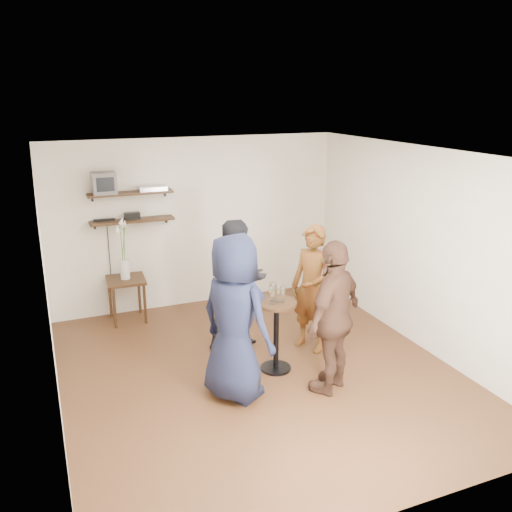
{
  "coord_description": "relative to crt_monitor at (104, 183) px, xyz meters",
  "views": [
    {
      "loc": [
        -2.24,
        -5.37,
        3.24
      ],
      "look_at": [
        0.13,
        0.4,
        1.34
      ],
      "focal_mm": 38.0,
      "sensor_mm": 36.0,
      "label": 1
    }
  ],
  "objects": [
    {
      "name": "person_plaid",
      "position": [
        2.24,
        -2.01,
        -1.19
      ],
      "size": [
        0.63,
        0.72,
        1.65
      ],
      "primitive_type": "imported",
      "rotation": [
        0.0,
        0.0,
        -1.07
      ],
      "color": "red",
      "rests_on": "room"
    },
    {
      "name": "room",
      "position": [
        1.35,
        -2.38,
        -0.72
      ],
      "size": [
        4.58,
        5.08,
        2.68
      ],
      "color": "#412515",
      "rests_on": "ground"
    },
    {
      "name": "vase_lilies",
      "position": [
        0.17,
        -0.19,
        -1.08
      ],
      "size": [
        0.19,
        0.19,
        0.93
      ],
      "rotation": [
        0.0,
        0.0,
        -0.06
      ],
      "color": "silver",
      "rests_on": "side_table"
    },
    {
      "name": "wine_glass_fr",
      "position": [
        1.64,
        -2.39,
        -1.01
      ],
      "size": [
        0.07,
        0.07,
        0.2
      ],
      "color": "silver",
      "rests_on": "drinks_table"
    },
    {
      "name": "power_strip",
      "position": [
        -0.03,
        0.05,
        -0.54
      ],
      "size": [
        0.3,
        0.05,
        0.03
      ],
      "primitive_type": "cube",
      "color": "black",
      "rests_on": "shelf_lower"
    },
    {
      "name": "side_table",
      "position": [
        0.17,
        -0.19,
        -1.48
      ],
      "size": [
        0.57,
        0.57,
        0.65
      ],
      "rotation": [
        0.0,
        0.0,
        -0.06
      ],
      "color": "black",
      "rests_on": "room"
    },
    {
      "name": "radio",
      "position": [
        0.36,
        0.0,
        -0.5
      ],
      "size": [
        0.22,
        0.1,
        0.1
      ],
      "primitive_type": "cube",
      "color": "black",
      "rests_on": "shelf_lower"
    },
    {
      "name": "person_dark",
      "position": [
        1.38,
        -1.64,
        -1.16
      ],
      "size": [
        0.98,
        0.85,
        1.72
      ],
      "primitive_type": "imported",
      "rotation": [
        0.0,
        0.0,
        0.27
      ],
      "color": "black",
      "rests_on": "room"
    },
    {
      "name": "dvd_deck",
      "position": [
        0.67,
        0.0,
        -0.12
      ],
      "size": [
        0.4,
        0.24,
        0.06
      ],
      "primitive_type": "cube",
      "color": "silver",
      "rests_on": "shelf_upper"
    },
    {
      "name": "person_brown",
      "position": [
        1.98,
        -3.01,
        -1.14
      ],
      "size": [
        1.09,
        0.9,
        1.75
      ],
      "primitive_type": "imported",
      "rotation": [
        0.0,
        0.0,
        3.7
      ],
      "color": "#3F261B",
      "rests_on": "room"
    },
    {
      "name": "shelf_upper",
      "position": [
        0.35,
        0.0,
        -0.17
      ],
      "size": [
        1.2,
        0.25,
        0.04
      ],
      "primitive_type": "cube",
      "color": "black",
      "rests_on": "room"
    },
    {
      "name": "person_navy",
      "position": [
        0.92,
        -2.74,
        -1.09
      ],
      "size": [
        0.96,
        1.08,
        1.85
      ],
      "primitive_type": "imported",
      "rotation": [
        0.0,
        0.0,
        2.08
      ],
      "color": "#161A31",
      "rests_on": "room"
    },
    {
      "name": "drinks_table",
      "position": [
        1.58,
        -2.37,
        -1.45
      ],
      "size": [
        0.48,
        0.48,
        0.88
      ],
      "color": "black",
      "rests_on": "room"
    },
    {
      "name": "shelf_lower",
      "position": [
        0.35,
        0.0,
        -0.57
      ],
      "size": [
        1.2,
        0.25,
        0.04
      ],
      "primitive_type": "cube",
      "color": "black",
      "rests_on": "room"
    },
    {
      "name": "wine_glass_br",
      "position": [
        1.59,
        -2.36,
        -0.99
      ],
      "size": [
        0.07,
        0.07,
        0.22
      ],
      "color": "silver",
      "rests_on": "drinks_table"
    },
    {
      "name": "crt_monitor",
      "position": [
        0.0,
        0.0,
        0.0
      ],
      "size": [
        0.32,
        0.3,
        0.3
      ],
      "primitive_type": "cube",
      "color": "#59595B",
      "rests_on": "shelf_upper"
    },
    {
      "name": "wine_glass_fl",
      "position": [
        1.5,
        -2.4,
        -1.0
      ],
      "size": [
        0.07,
        0.07,
        0.2
      ],
      "color": "silver",
      "rests_on": "drinks_table"
    },
    {
      "name": "wine_glass_bl",
      "position": [
        1.55,
        -2.3,
        -0.99
      ],
      "size": [
        0.07,
        0.07,
        0.22
      ],
      "color": "silver",
      "rests_on": "drinks_table"
    }
  ]
}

